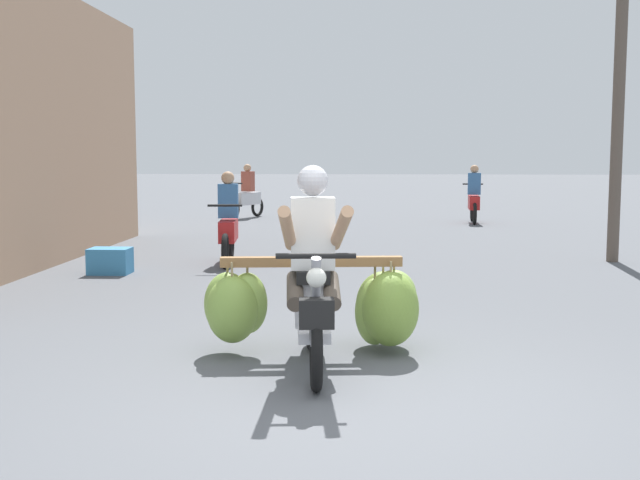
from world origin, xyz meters
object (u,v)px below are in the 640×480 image
at_px(motorbike_distant_ahead_right, 474,200).
at_px(motorbike_distant_far_ahead, 247,196).
at_px(produce_crate, 110,261).
at_px(utility_pole, 620,56).
at_px(motorbike_distant_ahead_left, 228,226).
at_px(motorbike_main_loaded, 324,299).

height_order(motorbike_distant_ahead_right, motorbike_distant_far_ahead, same).
distance_m(motorbike_distant_ahead_right, motorbike_distant_far_ahead, 5.83).
bearing_deg(produce_crate, utility_pole, 12.63).
relative_size(motorbike_distant_ahead_left, produce_crate, 2.89).
height_order(motorbike_distant_ahead_left, motorbike_distant_far_ahead, same).
distance_m(motorbike_main_loaded, produce_crate, 5.43).
relative_size(motorbike_main_loaded, produce_crate, 3.44).
bearing_deg(motorbike_distant_far_ahead, produce_crate, -93.00).
distance_m(motorbike_main_loaded, motorbike_distant_ahead_left, 5.82).
distance_m(motorbike_distant_ahead_left, utility_pole, 6.48).
bearing_deg(utility_pole, motorbike_distant_far_ahead, 130.27).
xyz_separation_m(motorbike_distant_ahead_right, utility_pole, (1.20, -6.84, 2.57)).
height_order(motorbike_main_loaded, motorbike_distant_ahead_left, motorbike_main_loaded).
bearing_deg(motorbike_distant_far_ahead, utility_pole, -49.73).
distance_m(motorbike_main_loaded, motorbike_distant_ahead_right, 13.23).
bearing_deg(utility_pole, motorbike_distant_ahead_right, 99.92).
distance_m(motorbike_distant_ahead_left, motorbike_distant_ahead_right, 8.72).
relative_size(motorbike_main_loaded, utility_pole, 0.31).
height_order(motorbike_main_loaded, utility_pole, utility_pole).
relative_size(motorbike_main_loaded, motorbike_distant_ahead_right, 1.19).
xyz_separation_m(motorbike_main_loaded, motorbike_distant_far_ahead, (-2.68, 14.16, 0.09)).
distance_m(motorbike_distant_ahead_left, produce_crate, 1.92).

